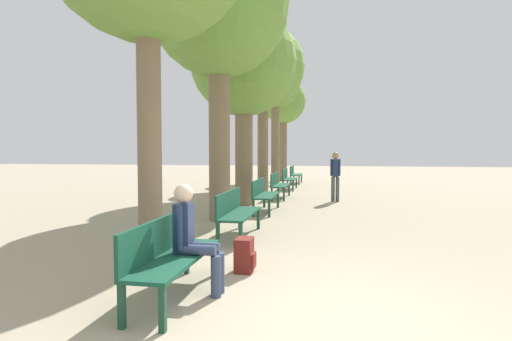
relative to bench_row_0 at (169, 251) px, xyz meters
name	(u,v)px	position (x,y,z in m)	size (l,w,h in m)	color
ground_plane	(332,320)	(1.79, -0.30, -0.52)	(80.00, 80.00, 0.00)	tan
bench_row_0	(169,251)	(0.00, 0.00, 0.00)	(0.49, 1.76, 0.87)	#144733
bench_row_1	(235,210)	(0.00, 3.17, 0.00)	(0.49, 1.76, 0.87)	#144733
bench_row_2	(263,193)	(0.00, 6.34, 0.00)	(0.49, 1.76, 0.87)	#144733
bench_row_3	(278,183)	(0.00, 9.51, 0.00)	(0.49, 1.76, 0.87)	#144733
bench_row_4	(288,177)	(0.00, 12.68, 0.00)	(0.49, 1.76, 0.87)	#144733
bench_row_5	(294,173)	(0.00, 15.85, 0.00)	(0.49, 1.76, 0.87)	#144733
tree_row_1	(219,9)	(-0.79, 4.88, 4.36)	(3.25, 3.25, 6.58)	#7A664C
tree_row_2	(244,65)	(-0.79, 7.56, 3.66)	(3.15, 3.15, 5.83)	#7A664C
tree_row_3	(263,68)	(-0.79, 11.00, 4.25)	(3.17, 3.17, 6.41)	#7A664C
tree_row_4	(275,85)	(-0.79, 14.49, 4.18)	(2.36, 2.36, 6.00)	#7A664C
tree_row_5	(283,103)	(-0.79, 17.67, 3.73)	(2.44, 2.44, 5.58)	#7A664C
person_seated	(193,235)	(0.23, 0.16, 0.16)	(0.57, 0.32, 1.25)	#384260
backpack	(245,255)	(0.63, 1.07, -0.29)	(0.26, 0.31, 0.46)	maroon
pedestrian_near	(335,173)	(1.92, 8.87, 0.39)	(0.32, 0.22, 1.59)	#4C4C4C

